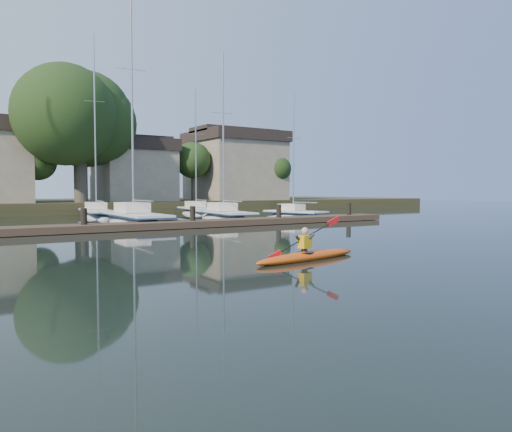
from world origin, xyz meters
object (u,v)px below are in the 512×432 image
sailboat_6 (97,219)px  sailboat_3 (225,223)px  sailboat_2 (135,227)px  dock (142,226)px  kayak (307,254)px  sailboat_7 (197,216)px  sailboat_4 (295,220)px

sailboat_6 → sailboat_3: bearing=-43.9°
sailboat_2 → dock: bearing=-102.7°
sailboat_2 → sailboat_3: (6.73, 0.56, 0.01)m
kayak → sailboat_3: (7.82, 18.92, -0.36)m
sailboat_7 → sailboat_4: bearing=-60.5°
sailboat_6 → sailboat_2: bearing=-82.9°
sailboat_7 → kayak: bearing=-101.1°
sailboat_6 → sailboat_7: size_ratio=1.26×
dock → sailboat_3: sailboat_3 is taller
sailboat_3 → sailboat_4: size_ratio=1.24×
kayak → sailboat_6: sailboat_6 is taller
sailboat_3 → kayak: bearing=-106.6°
sailboat_2 → sailboat_6: bearing=91.5°
sailboat_6 → sailboat_7: bearing=8.9°
dock → sailboat_2: bearing=75.0°
sailboat_2 → sailboat_4: size_ratio=1.56×
sailboat_2 → sailboat_3: bearing=7.0°
sailboat_7 → sailboat_6: bearing=-170.3°
sailboat_6 → sailboat_7: 8.66m
kayak → dock: bearing=80.2°
kayak → sailboat_4: size_ratio=0.42×
kayak → sailboat_6: 27.34m
kayak → sailboat_4: sailboat_4 is taller
sailboat_2 → sailboat_3: size_ratio=1.26×
sailboat_4 → sailboat_7: size_ratio=0.87×
sailboat_4 → sailboat_6: 15.30m
sailboat_2 → sailboat_4: bearing=1.0°
kayak → dock: size_ratio=0.13×
sailboat_3 → sailboat_7: bearing=82.4°
kayak → dock: (-0.11, 13.88, 0.04)m
sailboat_3 → sailboat_4: sailboat_3 is taller
sailboat_3 → sailboat_7: sailboat_3 is taller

